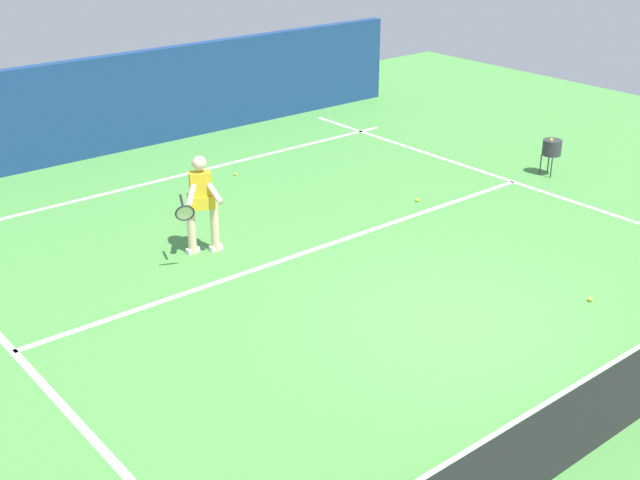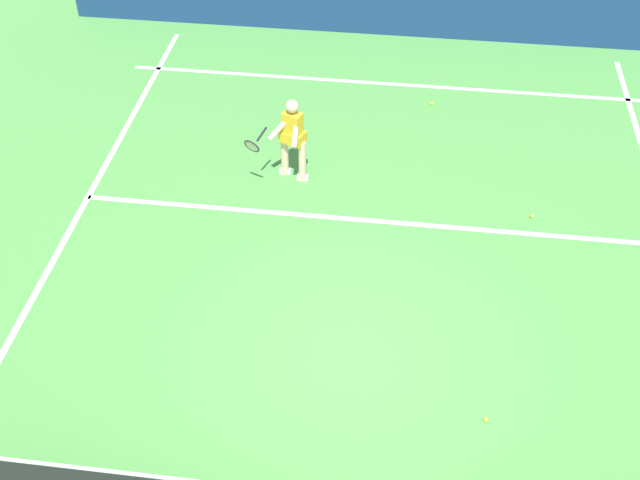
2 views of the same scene
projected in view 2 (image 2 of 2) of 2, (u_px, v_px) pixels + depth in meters
The scene contains 8 objects.
ground_plane at pixel (352, 359), 10.86m from camera, with size 25.41×25.41×0.00m, color #4C9342.
baseline_marking at pixel (387, 84), 16.21m from camera, with size 10.62×0.10×0.01m, color white.
service_line_marking at pixel (370, 220), 13.02m from camera, with size 9.62×0.10×0.01m, color white.
sideline_right_marking at pixel (18, 326), 11.31m from camera, with size 0.10×17.54×0.01m, color white.
tennis_player at pixel (292, 137), 13.33m from camera, with size 1.02×0.85×1.55m.
tennis_ball_near at pixel (532, 216), 13.06m from camera, with size 0.07×0.07×0.07m, color #D1E533.
tennis_ball_mid at pixel (432, 104), 15.59m from camera, with size 0.07×0.07×0.07m, color #D1E533.
tennis_ball_far at pixel (486, 420), 10.09m from camera, with size 0.07×0.07×0.07m, color #D1E533.
Camera 2 is at (-0.45, 6.95, 8.51)m, focal length 44.47 mm.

